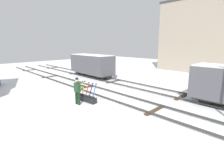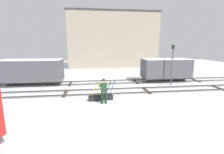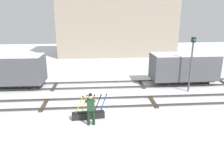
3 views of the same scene
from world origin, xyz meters
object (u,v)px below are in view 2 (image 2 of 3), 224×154
object	(u,v)px
switch_lever_frame	(101,97)
freight_car_mid_siding	(166,69)
rail_worker	(104,90)
freight_car_far_end	(32,71)
signal_post	(172,61)

from	to	relation	value
switch_lever_frame	freight_car_mid_siding	distance (m)	9.41
switch_lever_frame	freight_car_mid_siding	size ratio (longest dim) A/B	0.38
rail_worker	freight_car_far_end	size ratio (longest dim) A/B	0.30
rail_worker	freight_car_far_end	bearing A→B (deg)	131.47
switch_lever_frame	rail_worker	world-z (taller)	rail_worker
signal_post	freight_car_far_end	distance (m)	13.99
rail_worker	freight_car_far_end	xyz separation A→B (m)	(-6.66, 6.19, 0.49)
switch_lever_frame	freight_car_far_end	bearing A→B (deg)	134.31
switch_lever_frame	freight_car_far_end	size ratio (longest dim) A/B	0.33
freight_car_mid_siding	freight_car_far_end	bearing A→B (deg)	179.44
switch_lever_frame	rail_worker	distance (m)	1.04
switch_lever_frame	freight_car_far_end	distance (m)	8.60
freight_car_mid_siding	freight_car_far_end	size ratio (longest dim) A/B	0.89
signal_post	freight_car_mid_siding	bearing A→B (deg)	82.69
rail_worker	switch_lever_frame	bearing A→B (deg)	96.21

